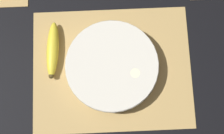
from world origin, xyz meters
TOP-DOWN VIEW (x-y plane):
  - ground_plane at (0.00, 0.00)m, footprint 6.00×6.00m
  - bamboo_mat_center at (-0.00, 0.00)m, footprint 0.51×0.40m
  - fruit_salad_bowl at (-0.00, 0.00)m, footprint 0.29×0.29m
  - whole_banana at (-0.19, 0.06)m, footprint 0.05×0.18m

SIDE VIEW (x-z plane):
  - ground_plane at x=0.00m, z-range 0.00..0.00m
  - bamboo_mat_center at x=0.00m, z-range 0.00..0.01m
  - whole_banana at x=-0.19m, z-range 0.01..0.04m
  - fruit_salad_bowl at x=0.00m, z-range 0.01..0.07m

